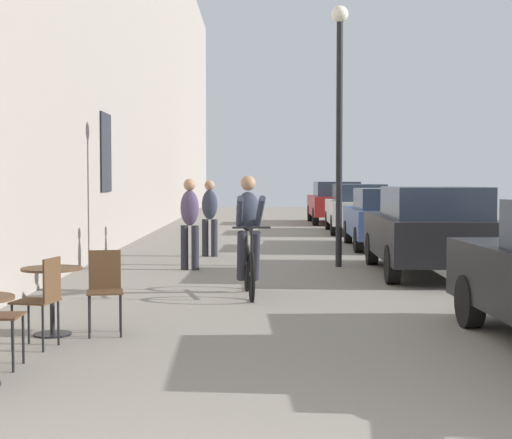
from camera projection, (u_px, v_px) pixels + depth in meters
name	position (u px, v px, depth m)	size (l,w,h in m)	color
cafe_table_mid	(55.00, 286.00, 8.28)	(0.64, 0.64, 0.72)	black
cafe_chair_mid_toward_street	(108.00, 286.00, 8.36)	(0.44, 0.44, 0.89)	black
cafe_chair_mid_toward_wall	(46.00, 296.00, 7.64)	(0.45, 0.45, 0.89)	black
cyclist_on_bicycle	(252.00, 238.00, 11.21)	(0.52, 1.76, 1.74)	black
pedestrian_near	(193.00, 219.00, 14.26)	(0.37, 0.28, 1.67)	#26262D
pedestrian_mid	(213.00, 214.00, 16.78)	(0.37, 0.29, 1.64)	#26262D
street_lamp	(343.00, 102.00, 14.68)	(0.32, 0.32, 4.90)	black
parked_car_second	(432.00, 229.00, 13.57)	(1.94, 4.36, 1.53)	black
parked_car_third	(389.00, 217.00, 18.86)	(1.82, 4.11, 1.45)	#384C84
parked_car_fourth	(360.00, 208.00, 24.29)	(1.92, 4.31, 1.51)	beige
parked_car_fifth	(338.00, 202.00, 29.51)	(1.90, 4.45, 1.58)	maroon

